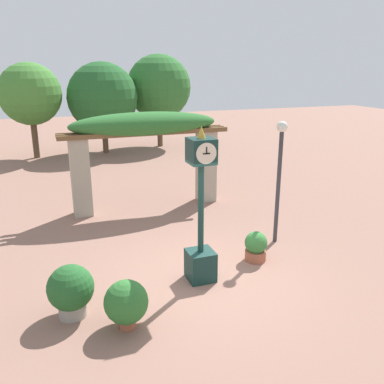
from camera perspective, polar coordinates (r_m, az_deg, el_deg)
ground_plane at (r=8.63m, az=1.73°, el=-11.88°), size 60.00×60.00×0.00m
pedestal_clock at (r=8.01m, az=1.24°, el=-3.86°), size 0.53×0.54×3.15m
pergola at (r=12.19m, az=-6.55°, el=7.70°), size 5.03×1.13×2.92m
potted_plant_near_left at (r=7.50m, az=-16.65°, el=-13.02°), size 0.81×0.81×0.96m
potted_plant_near_right at (r=9.29m, az=8.95°, el=-7.53°), size 0.51×0.51×0.68m
potted_plant_far_left at (r=7.03m, az=-9.22°, el=-15.10°), size 0.74×0.74×0.85m
lamp_post at (r=9.84m, az=12.20°, el=3.62°), size 0.26×0.26×3.00m
tree_line at (r=21.09m, az=-11.43°, el=13.50°), size 9.46×4.15×4.82m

